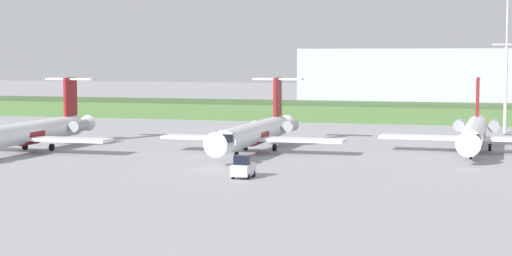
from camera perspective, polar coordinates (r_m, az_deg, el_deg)
name	(u,v)px	position (r m, az deg, el deg)	size (l,w,h in m)	color
ground_plane	(286,141)	(122.72, 1.96, -0.84)	(500.00, 500.00, 0.00)	#939399
grass_berm	(343,111)	(165.09, 5.70, 1.09)	(320.00, 20.00, 2.94)	#426033
regional_jet_nearest	(30,132)	(111.89, -14.53, -0.23)	(22.81, 31.00, 9.00)	silver
regional_jet_second	(256,132)	(107.90, 0.00, -0.25)	(22.81, 31.00, 9.00)	silver
regional_jet_third	(474,132)	(111.49, 14.06, -0.23)	(22.81, 31.00, 9.00)	silver
antenna_mast	(506,77)	(139.12, 16.02, 3.24)	(4.40, 0.50, 20.89)	#B2B2B7
distant_hangar	(454,81)	(183.24, 12.79, 2.98)	(60.81, 21.54, 13.31)	#9EA3AD
baggage_tug	(243,168)	(85.23, -0.85, -2.63)	(1.72, 3.20, 2.30)	silver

